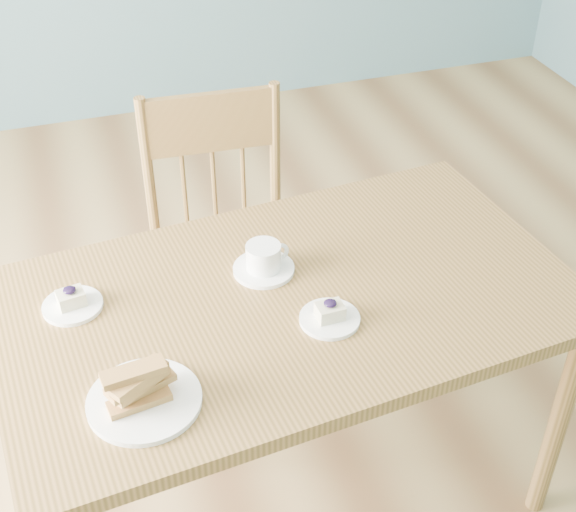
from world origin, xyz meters
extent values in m
cube|color=#A7834E|center=(0.00, 0.00, -0.01)|extent=(5.00, 5.00, 0.01)
cube|color=olive|center=(-0.01, -0.18, 0.75)|extent=(1.52, 0.96, 0.04)
cylinder|color=olive|center=(0.68, -0.47, 0.37)|extent=(0.05, 0.05, 0.73)
cylinder|color=olive|center=(-0.70, 0.10, 0.37)|extent=(0.05, 0.05, 0.73)
cylinder|color=olive|center=(0.61, 0.23, 0.37)|extent=(0.05, 0.05, 0.73)
cube|color=olive|center=(-0.04, 0.36, 0.47)|extent=(0.48, 0.46, 0.04)
cylinder|color=olive|center=(-0.25, 0.18, 0.22)|extent=(0.04, 0.04, 0.45)
cylinder|color=olive|center=(0.14, 0.16, 0.22)|extent=(0.04, 0.04, 0.45)
cylinder|color=olive|center=(-0.23, 0.55, 0.22)|extent=(0.04, 0.04, 0.45)
cylinder|color=olive|center=(0.17, 0.53, 0.22)|extent=(0.04, 0.04, 0.45)
cylinder|color=olive|center=(-0.24, 0.57, 0.75)|extent=(0.03, 0.03, 0.51)
cylinder|color=olive|center=(0.18, 0.54, 0.75)|extent=(0.03, 0.03, 0.51)
cube|color=olive|center=(-0.03, 0.55, 0.89)|extent=(0.39, 0.05, 0.20)
cylinder|color=olive|center=(-0.13, 0.56, 0.64)|extent=(0.02, 0.02, 0.31)
cylinder|color=olive|center=(-0.03, 0.55, 0.64)|extent=(0.02, 0.02, 0.31)
cylinder|color=olive|center=(0.07, 0.55, 0.64)|extent=(0.02, 0.02, 0.31)
cylinder|color=white|center=(0.05, -0.30, 0.78)|extent=(0.15, 0.15, 0.01)
cube|color=beige|center=(0.05, -0.30, 0.80)|extent=(0.07, 0.05, 0.04)
ellipsoid|color=black|center=(0.05, -0.30, 0.83)|extent=(0.03, 0.03, 0.01)
sphere|color=black|center=(0.06, -0.30, 0.83)|extent=(0.01, 0.01, 0.01)
sphere|color=black|center=(0.05, -0.30, 0.83)|extent=(0.01, 0.01, 0.01)
sphere|color=black|center=(0.06, -0.31, 0.83)|extent=(0.01, 0.01, 0.01)
cylinder|color=white|center=(-0.53, -0.06, 0.78)|extent=(0.15, 0.15, 0.01)
cube|color=beige|center=(-0.53, -0.06, 0.80)|extent=(0.07, 0.06, 0.04)
ellipsoid|color=black|center=(-0.53, -0.06, 0.83)|extent=(0.03, 0.03, 0.01)
sphere|color=black|center=(-0.52, -0.06, 0.83)|extent=(0.01, 0.01, 0.01)
sphere|color=black|center=(-0.54, -0.06, 0.83)|extent=(0.01, 0.01, 0.01)
sphere|color=black|center=(-0.53, -0.07, 0.83)|extent=(0.01, 0.01, 0.01)
cylinder|color=white|center=(-0.04, -0.07, 0.78)|extent=(0.16, 0.16, 0.01)
cylinder|color=white|center=(-0.04, -0.07, 0.82)|extent=(0.10, 0.10, 0.07)
cylinder|color=olive|center=(-0.04, -0.07, 0.85)|extent=(0.08, 0.08, 0.00)
torus|color=white|center=(0.00, -0.06, 0.82)|extent=(0.05, 0.02, 0.05)
cylinder|color=white|center=(-0.42, -0.43, 0.78)|extent=(0.25, 0.25, 0.01)
camera|label=1|loc=(-0.49, -1.65, 2.06)|focal=50.00mm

